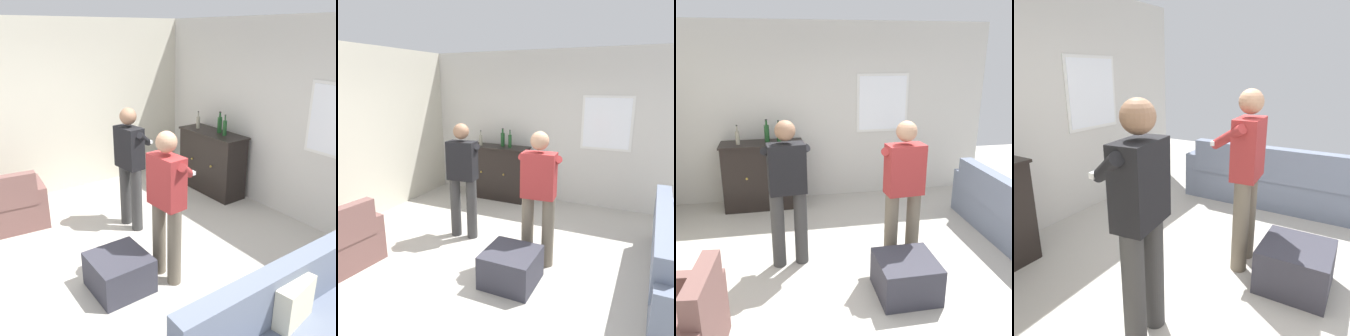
# 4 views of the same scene
# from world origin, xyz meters

# --- Properties ---
(ground) EXTENTS (10.40, 10.40, 0.00)m
(ground) POSITION_xyz_m (0.00, 0.00, 0.00)
(ground) COLOR #B2ADA3
(wall_back_with_window) EXTENTS (5.20, 0.15, 2.80)m
(wall_back_with_window) POSITION_xyz_m (0.02, 2.66, 1.40)
(wall_back_with_window) COLOR beige
(wall_back_with_window) RESTS_ON ground
(sideboard_cabinet) EXTENTS (1.23, 0.49, 1.03)m
(sideboard_cabinet) POSITION_xyz_m (-1.13, 2.30, 0.52)
(sideboard_cabinet) COLOR black
(sideboard_cabinet) RESTS_ON ground
(bottle_wine_green) EXTENTS (0.06, 0.06, 0.29)m
(bottle_wine_green) POSITION_xyz_m (-1.47, 2.26, 1.14)
(bottle_wine_green) COLOR gray
(bottle_wine_green) RESTS_ON sideboard_cabinet
(bottle_liquor_amber) EXTENTS (0.08, 0.08, 0.34)m
(bottle_liquor_amber) POSITION_xyz_m (-1.04, 2.36, 1.17)
(bottle_liquor_amber) COLOR #1E4C23
(bottle_liquor_amber) RESTS_ON sideboard_cabinet
(bottle_spirits_clear) EXTENTS (0.06, 0.06, 0.33)m
(bottle_spirits_clear) POSITION_xyz_m (-0.87, 2.31, 1.16)
(bottle_spirits_clear) COLOR #1E4C23
(bottle_spirits_clear) RESTS_ON sideboard_cabinet
(ottoman) EXTENTS (0.59, 0.59, 0.39)m
(ottoman) POSITION_xyz_m (0.29, -0.23, 0.19)
(ottoman) COLOR #33333D
(ottoman) RESTS_ON ground
(person_standing_left) EXTENTS (0.55, 0.49, 1.68)m
(person_standing_left) POSITION_xyz_m (-0.83, 0.57, 0.94)
(person_standing_left) COLOR #383838
(person_standing_left) RESTS_ON ground
(person_standing_right) EXTENTS (0.56, 0.49, 1.68)m
(person_standing_right) POSITION_xyz_m (0.41, 0.30, 0.94)
(person_standing_right) COLOR #6B6051
(person_standing_right) RESTS_ON ground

